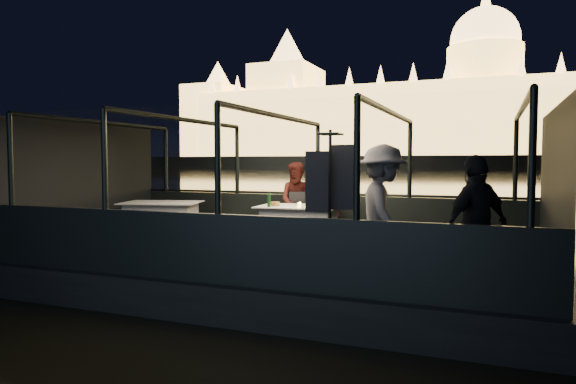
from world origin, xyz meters
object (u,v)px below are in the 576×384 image
at_px(passenger_stripe, 383,216).
at_px(chair_port_left, 297,220).
at_px(passenger_dark, 476,224).
at_px(chair_port_right, 319,221).
at_px(person_woman_coral, 326,204).
at_px(dining_table_central, 299,227).
at_px(dining_table_aft, 162,222).
at_px(person_man_maroon, 298,203).
at_px(wine_bottle, 269,198).
at_px(coat_stand, 330,214).

bearing_deg(passenger_stripe, chair_port_left, 17.34).
bearing_deg(passenger_dark, chair_port_left, -93.24).
distance_m(chair_port_right, person_woman_coral, 0.41).
xyz_separation_m(dining_table_central, passenger_dark, (3.10, -2.52, 0.47)).
bearing_deg(person_woman_coral, passenger_dark, -55.06).
height_order(dining_table_aft, chair_port_left, chair_port_left).
xyz_separation_m(dining_table_aft, person_man_maroon, (2.50, 1.00, 0.36)).
height_order(person_man_maroon, passenger_stripe, passenger_stripe).
xyz_separation_m(person_woman_coral, passenger_stripe, (1.64, -2.71, 0.10)).
bearing_deg(wine_bottle, dining_table_central, 45.38).
xyz_separation_m(chair_port_left, chair_port_right, (0.44, 0.00, 0.00)).
relative_size(person_man_maroon, wine_bottle, 5.55).
height_order(coat_stand, passenger_stripe, coat_stand).
relative_size(chair_port_right, passenger_stripe, 0.55).
height_order(chair_port_right, passenger_dark, passenger_dark).
relative_size(dining_table_central, coat_stand, 0.74).
relative_size(dining_table_aft, chair_port_right, 1.48).
bearing_deg(wine_bottle, dining_table_aft, 176.62).
bearing_deg(chair_port_left, dining_table_aft, 173.29).
bearing_deg(person_woman_coral, person_man_maroon, 173.88).
distance_m(chair_port_left, person_man_maroon, 0.41).
height_order(chair_port_left, person_man_maroon, person_man_maroon).
bearing_deg(passenger_stripe, passenger_dark, -137.88).
distance_m(dining_table_central, passenger_stripe, 2.81).
bearing_deg(chair_port_right, dining_table_aft, 176.08).
xyz_separation_m(coat_stand, passenger_stripe, (0.58, 0.48, -0.05)).
bearing_deg(wine_bottle, passenger_dark, -30.82).
relative_size(dining_table_aft, passenger_dark, 0.89).
height_order(chair_port_right, coat_stand, coat_stand).
distance_m(coat_stand, passenger_stripe, 0.75).
relative_size(chair_port_left, passenger_dark, 0.59).
relative_size(dining_table_central, person_woman_coral, 0.90).
relative_size(dining_table_aft, chair_port_left, 1.51).
bearing_deg(person_woman_coral, dining_table_central, -117.44).
distance_m(dining_table_central, coat_stand, 2.86).
relative_size(dining_table_central, dining_table_aft, 0.99).
bearing_deg(chair_port_right, passenger_dark, -63.42).
bearing_deg(person_man_maroon, chair_port_right, -37.38).
bearing_deg(wine_bottle, person_woman_coral, 58.61).
distance_m(chair_port_left, wine_bottle, 1.01).
distance_m(dining_table_aft, chair_port_right, 3.10).
xyz_separation_m(dining_table_aft, passenger_dark, (5.89, -2.24, 0.47)).
bearing_deg(wine_bottle, chair_port_right, 53.66).
bearing_deg(chair_port_right, dining_table_central, -134.15).
xyz_separation_m(chair_port_left, passenger_dark, (3.31, -2.97, 0.40)).
distance_m(dining_table_central, chair_port_right, 0.51).
height_order(dining_table_aft, person_woman_coral, person_woman_coral).
distance_m(dining_table_aft, person_man_maroon, 2.71).
height_order(dining_table_central, passenger_dark, passenger_dark).
xyz_separation_m(dining_table_central, chair_port_right, (0.23, 0.45, 0.06)).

